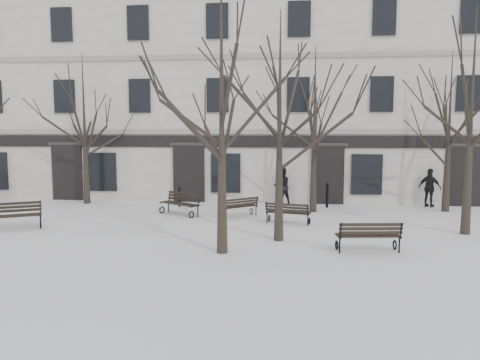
# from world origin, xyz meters

# --- Properties ---
(ground) EXTENTS (100.00, 100.00, 0.00)m
(ground) POSITION_xyz_m (0.00, 0.00, 0.00)
(ground) COLOR silver
(ground) RESTS_ON ground
(building) EXTENTS (40.40, 10.20, 11.40)m
(building) POSITION_xyz_m (0.00, 12.96, 5.52)
(building) COLOR silver
(building) RESTS_ON ground
(tree_1) EXTENTS (5.90, 5.90, 8.43)m
(tree_1) POSITION_xyz_m (-0.43, -1.73, 5.27)
(tree_1) COLOR black
(tree_1) RESTS_ON ground
(tree_2) EXTENTS (5.28, 5.28, 7.54)m
(tree_2) POSITION_xyz_m (1.25, 0.04, 4.71)
(tree_2) COLOR black
(tree_2) RESTS_ON ground
(tree_3) EXTENTS (5.54, 5.54, 7.92)m
(tree_3) POSITION_xyz_m (7.86, 1.66, 4.95)
(tree_3) COLOR black
(tree_3) RESTS_ON ground
(tree_4) EXTENTS (5.23, 5.23, 7.47)m
(tree_4) POSITION_xyz_m (-8.50, 6.87, 4.67)
(tree_4) COLOR black
(tree_4) RESTS_ON ground
(tree_5) EXTENTS (5.15, 5.15, 7.35)m
(tree_5) POSITION_xyz_m (2.69, 5.65, 4.59)
(tree_5) COLOR black
(tree_5) RESTS_ON ground
(tree_6) EXTENTS (5.00, 5.00, 7.14)m
(tree_6) POSITION_xyz_m (8.68, 6.35, 4.46)
(tree_6) COLOR black
(tree_6) RESTS_ON ground
(bench_0) EXTENTS (2.08, 1.54, 1.01)m
(bench_0) POSITION_xyz_m (-8.67, 0.76, 0.55)
(bench_0) COLOR black
(bench_0) RESTS_ON ground
(bench_1) EXTENTS (1.81, 1.00, 0.87)m
(bench_1) POSITION_xyz_m (1.55, 2.77, 0.47)
(bench_1) COLOR black
(bench_1) RESTS_ON ground
(bench_2) EXTENTS (1.98, 0.92, 0.97)m
(bench_2) POSITION_xyz_m (4.00, -1.20, 0.52)
(bench_2) COLOR black
(bench_2) RESTS_ON ground
(bench_3) EXTENTS (1.98, 1.62, 0.98)m
(bench_3) POSITION_xyz_m (-3.11, 4.29, 0.53)
(bench_3) COLOR black
(bench_3) RESTS_ON ground
(bench_4) EXTENTS (1.67, 1.53, 0.85)m
(bench_4) POSITION_xyz_m (-0.51, 4.04, 0.46)
(bench_4) COLOR black
(bench_4) RESTS_ON ground
(bollard_a) EXTENTS (0.12, 0.12, 0.97)m
(bollard_a) POSITION_xyz_m (-3.65, 6.36, 0.52)
(bollard_a) COLOR black
(bollard_a) RESTS_ON ground
(bollard_b) EXTENTS (0.15, 0.15, 1.20)m
(bollard_b) POSITION_xyz_m (3.41, 6.85, 0.64)
(bollard_b) COLOR black
(bollard_b) RESTS_ON ground
(pedestrian_b) EXTENTS (1.10, 1.01, 1.82)m
(pedestrian_b) POSITION_xyz_m (1.25, 7.58, 0.00)
(pedestrian_b) COLOR black
(pedestrian_b) RESTS_ON ground
(pedestrian_c) EXTENTS (1.12, 1.04, 1.85)m
(pedestrian_c) POSITION_xyz_m (8.32, 7.54, 0.00)
(pedestrian_c) COLOR black
(pedestrian_c) RESTS_ON ground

